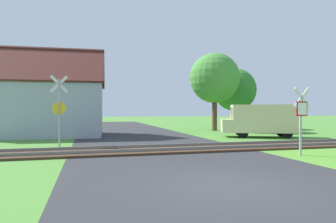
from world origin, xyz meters
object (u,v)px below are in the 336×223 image
Objects in this scene: stop_sign_near at (301,115)px; house at (47,107)px; mail_truck at (260,119)px; tree_far at (235,90)px; crossing_sign_far at (59,107)px; tree_right at (215,78)px.

house reaches higher than stop_sign_near.
tree_far is at bearing 3.10° from mail_truck.
tree_right reaches higher than crossing_sign_far.
stop_sign_near is 0.45× the size of tree_far.
crossing_sign_far is 0.69× the size of mail_truck.
stop_sign_near is 0.78× the size of crossing_sign_far.
stop_sign_near is at bearing -42.24° from crossing_sign_far.
mail_truck is at bearing -15.09° from house.
stop_sign_near reaches higher than mail_truck.
tree_right reaches higher than house.
crossing_sign_far is 0.43× the size of house.
tree_right is at bearing 12.01° from house.
tree_far is at bearing -118.49° from stop_sign_near.
mail_truck is (12.87, 2.57, -0.81)m from crossing_sign_far.
house is 1.35× the size of tree_far.
house is (-1.45, 7.38, 0.07)m from crossing_sign_far.
house is 14.40m from tree_right.
house is at bearing -171.45° from tree_right.
house is 15.14m from mail_truck.
tree_far reaches higher than crossing_sign_far.
mail_truck is at bearing -120.12° from stop_sign_near.
crossing_sign_far is (-9.83, 5.30, 0.38)m from stop_sign_near.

